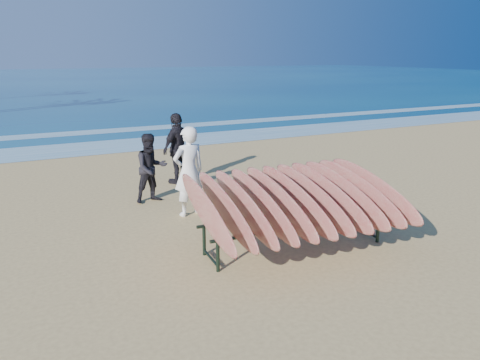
{
  "coord_description": "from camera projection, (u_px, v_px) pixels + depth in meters",
  "views": [
    {
      "loc": [
        -3.66,
        -6.59,
        3.19
      ],
      "look_at": [
        0.0,
        0.8,
        0.95
      ],
      "focal_mm": 35.0,
      "sensor_mm": 36.0,
      "label": 1
    }
  ],
  "objects": [
    {
      "name": "surfboard_rack",
      "position": [
        295.0,
        200.0,
        7.69
      ],
      "size": [
        3.33,
        2.84,
        1.36
      ],
      "rotation": [
        0.0,
        0.0,
        -0.06
      ],
      "color": "black",
      "rests_on": "ground"
    },
    {
      "name": "foam_far",
      "position": [
        107.0,
        131.0,
        19.77
      ],
      "size": [
        160.0,
        160.0,
        0.0
      ],
      "primitive_type": "plane",
      "color": "white",
      "rests_on": "ground"
    },
    {
      "name": "ground",
      "position": [
        260.0,
        244.0,
        8.1
      ],
      "size": [
        120.0,
        120.0,
        0.0
      ],
      "primitive_type": "plane",
      "color": "tan",
      "rests_on": "ground"
    },
    {
      "name": "ocean",
      "position": [
        38.0,
        81.0,
        55.66
      ],
      "size": [
        160.0,
        160.0,
        0.0
      ],
      "primitive_type": "plane",
      "color": "navy",
      "rests_on": "ground"
    },
    {
      "name": "foam_near",
      "position": [
        126.0,
        145.0,
        16.75
      ],
      "size": [
        160.0,
        160.0,
        0.0
      ],
      "primitive_type": "plane",
      "color": "white",
      "rests_on": "ground"
    },
    {
      "name": "person_white",
      "position": [
        189.0,
        171.0,
        9.32
      ],
      "size": [
        0.71,
        0.52,
        1.82
      ],
      "primitive_type": "imported",
      "rotation": [
        0.0,
        0.0,
        3.27
      ],
      "color": "white",
      "rests_on": "ground"
    },
    {
      "name": "person_dark_b",
      "position": [
        178.0,
        148.0,
        11.7
      ],
      "size": [
        1.11,
        0.91,
        1.78
      ],
      "primitive_type": "imported",
      "rotation": [
        0.0,
        0.0,
        3.69
      ],
      "color": "black",
      "rests_on": "ground"
    },
    {
      "name": "person_dark_a",
      "position": [
        151.0,
        168.0,
        10.2
      ],
      "size": [
        0.81,
        0.67,
        1.53
      ],
      "primitive_type": "imported",
      "rotation": [
        0.0,
        0.0,
        0.13
      ],
      "color": "black",
      "rests_on": "ground"
    }
  ]
}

